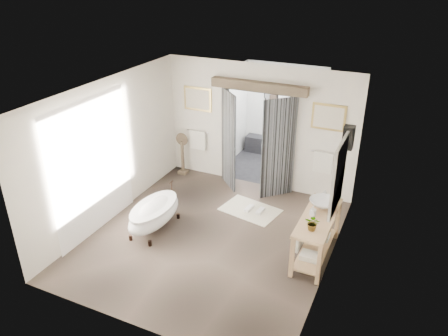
{
  "coord_description": "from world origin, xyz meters",
  "views": [
    {
      "loc": [
        3.19,
        -6.32,
        4.95
      ],
      "look_at": [
        0.0,
        0.6,
        1.25
      ],
      "focal_mm": 35.0,
      "sensor_mm": 36.0,
      "label": 1
    }
  ],
  "objects_px": {
    "clawfoot_tub": "(154,213)",
    "vanity": "(315,233)",
    "basin": "(323,204)",
    "rug": "(250,210)"
  },
  "relations": [
    {
      "from": "clawfoot_tub",
      "to": "basin",
      "type": "relative_size",
      "value": 3.02
    },
    {
      "from": "vanity",
      "to": "rug",
      "type": "relative_size",
      "value": 1.33
    },
    {
      "from": "clawfoot_tub",
      "to": "vanity",
      "type": "bearing_deg",
      "value": 8.38
    },
    {
      "from": "vanity",
      "to": "basin",
      "type": "bearing_deg",
      "value": 86.46
    },
    {
      "from": "basin",
      "to": "clawfoot_tub",
      "type": "bearing_deg",
      "value": -148.23
    },
    {
      "from": "clawfoot_tub",
      "to": "rug",
      "type": "distance_m",
      "value": 2.11
    },
    {
      "from": "clawfoot_tub",
      "to": "basin",
      "type": "bearing_deg",
      "value": 13.97
    },
    {
      "from": "clawfoot_tub",
      "to": "basin",
      "type": "xyz_separation_m",
      "value": [
        3.13,
        0.78,
        0.58
      ]
    },
    {
      "from": "clawfoot_tub",
      "to": "vanity",
      "type": "relative_size",
      "value": 0.94
    },
    {
      "from": "vanity",
      "to": "rug",
      "type": "height_order",
      "value": "vanity"
    }
  ]
}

